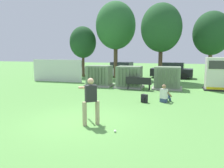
{
  "coord_description": "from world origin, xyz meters",
  "views": [
    {
      "loc": [
        3.51,
        -7.83,
        2.65
      ],
      "look_at": [
        0.21,
        3.5,
        1.0
      ],
      "focal_mm": 36.44,
      "sensor_mm": 36.0,
      "label": 1
    }
  ],
  "objects_px": {
    "park_bench": "(139,83)",
    "parked_car_right_of_center": "(172,71)",
    "batter": "(90,99)",
    "parked_car_left_of_center": "(121,70)",
    "generator_enclosure": "(216,74)",
    "transformer_mid_east": "(167,78)",
    "backpack": "(144,99)",
    "parked_car_leftmost": "(70,69)",
    "transformer_west": "(99,76)",
    "sports_ball": "(115,131)",
    "transformer_mid_west": "(129,77)",
    "seated_spectator": "(165,95)"
  },
  "relations": [
    {
      "from": "transformer_mid_west",
      "to": "seated_spectator",
      "type": "bearing_deg",
      "value": -56.83
    },
    {
      "from": "transformer_west",
      "to": "parked_car_right_of_center",
      "type": "distance_m",
      "value": 9.16
    },
    {
      "from": "backpack",
      "to": "generator_enclosure",
      "type": "bearing_deg",
      "value": 52.07
    },
    {
      "from": "transformer_west",
      "to": "parked_car_right_of_center",
      "type": "xyz_separation_m",
      "value": [
        5.36,
        7.42,
        -0.04
      ]
    },
    {
      "from": "transformer_west",
      "to": "batter",
      "type": "xyz_separation_m",
      "value": [
        2.93,
        -9.3,
        0.19
      ]
    },
    {
      "from": "generator_enclosure",
      "to": "backpack",
      "type": "height_order",
      "value": "generator_enclosure"
    },
    {
      "from": "batter",
      "to": "parked_car_left_of_center",
      "type": "xyz_separation_m",
      "value": [
        -2.88,
        16.07,
        -0.22
      ]
    },
    {
      "from": "transformer_west",
      "to": "parked_car_left_of_center",
      "type": "relative_size",
      "value": 0.48
    },
    {
      "from": "transformer_mid_west",
      "to": "parked_car_left_of_center",
      "type": "height_order",
      "value": "same"
    },
    {
      "from": "backpack",
      "to": "parked_car_left_of_center",
      "type": "xyz_separation_m",
      "value": [
        -4.24,
        11.8,
        0.54
      ]
    },
    {
      "from": "transformer_mid_west",
      "to": "generator_enclosure",
      "type": "distance_m",
      "value": 6.15
    },
    {
      "from": "parked_car_leftmost",
      "to": "transformer_mid_east",
      "type": "bearing_deg",
      "value": -32.65
    },
    {
      "from": "transformer_west",
      "to": "park_bench",
      "type": "relative_size",
      "value": 1.15
    },
    {
      "from": "batter",
      "to": "parked_car_left_of_center",
      "type": "height_order",
      "value": "batter"
    },
    {
      "from": "batter",
      "to": "seated_spectator",
      "type": "xyz_separation_m",
      "value": [
        2.39,
        4.72,
        -0.6
      ]
    },
    {
      "from": "transformer_west",
      "to": "batter",
      "type": "relative_size",
      "value": 1.21
    },
    {
      "from": "parked_car_leftmost",
      "to": "parked_car_left_of_center",
      "type": "bearing_deg",
      "value": -3.9
    },
    {
      "from": "generator_enclosure",
      "to": "parked_car_leftmost",
      "type": "bearing_deg",
      "value": 155.3
    },
    {
      "from": "transformer_mid_west",
      "to": "parked_car_left_of_center",
      "type": "distance_m",
      "value": 7.36
    },
    {
      "from": "generator_enclosure",
      "to": "seated_spectator",
      "type": "bearing_deg",
      "value": -122.73
    },
    {
      "from": "parked_car_left_of_center",
      "to": "transformer_west",
      "type": "bearing_deg",
      "value": -90.44
    },
    {
      "from": "park_bench",
      "to": "parked_car_right_of_center",
      "type": "height_order",
      "value": "parked_car_right_of_center"
    },
    {
      "from": "transformer_west",
      "to": "parked_car_right_of_center",
      "type": "height_order",
      "value": "same"
    },
    {
      "from": "batter",
      "to": "transformer_west",
      "type": "bearing_deg",
      "value": 107.51
    },
    {
      "from": "transformer_mid_east",
      "to": "sports_ball",
      "type": "height_order",
      "value": "transformer_mid_east"
    },
    {
      "from": "seated_spectator",
      "to": "parked_car_right_of_center",
      "type": "relative_size",
      "value": 0.22
    },
    {
      "from": "transformer_mid_west",
      "to": "seated_spectator",
      "type": "height_order",
      "value": "transformer_mid_west"
    },
    {
      "from": "sports_ball",
      "to": "parked_car_left_of_center",
      "type": "relative_size",
      "value": 0.02
    },
    {
      "from": "backpack",
      "to": "park_bench",
      "type": "bearing_deg",
      "value": 103.96
    },
    {
      "from": "parked_car_left_of_center",
      "to": "parked_car_leftmost",
      "type": "bearing_deg",
      "value": 176.1
    },
    {
      "from": "transformer_mid_west",
      "to": "parked_car_leftmost",
      "type": "bearing_deg",
      "value": 139.31
    },
    {
      "from": "sports_ball",
      "to": "parked_car_right_of_center",
      "type": "relative_size",
      "value": 0.02
    },
    {
      "from": "seated_spectator",
      "to": "transformer_mid_west",
      "type": "bearing_deg",
      "value": 123.17
    },
    {
      "from": "backpack",
      "to": "seated_spectator",
      "type": "bearing_deg",
      "value": 23.38
    },
    {
      "from": "parked_car_right_of_center",
      "to": "batter",
      "type": "bearing_deg",
      "value": -98.25
    },
    {
      "from": "transformer_mid_east",
      "to": "parked_car_right_of_center",
      "type": "distance_m",
      "value": 7.52
    },
    {
      "from": "generator_enclosure",
      "to": "sports_ball",
      "type": "distance_m",
      "value": 11.32
    },
    {
      "from": "seated_spectator",
      "to": "backpack",
      "type": "height_order",
      "value": "seated_spectator"
    },
    {
      "from": "sports_ball",
      "to": "parked_car_right_of_center",
      "type": "bearing_deg",
      "value": 85.6
    },
    {
      "from": "generator_enclosure",
      "to": "transformer_mid_east",
      "type": "bearing_deg",
      "value": -170.77
    },
    {
      "from": "backpack",
      "to": "parked_car_right_of_center",
      "type": "relative_size",
      "value": 0.1
    },
    {
      "from": "parked_car_left_of_center",
      "to": "parked_car_right_of_center",
      "type": "height_order",
      "value": "same"
    },
    {
      "from": "backpack",
      "to": "parked_car_left_of_center",
      "type": "relative_size",
      "value": 0.1
    },
    {
      "from": "transformer_mid_west",
      "to": "sports_ball",
      "type": "height_order",
      "value": "transformer_mid_west"
    },
    {
      "from": "transformer_mid_east",
      "to": "parked_car_left_of_center",
      "type": "relative_size",
      "value": 0.48
    },
    {
      "from": "park_bench",
      "to": "seated_spectator",
      "type": "height_order",
      "value": "seated_spectator"
    },
    {
      "from": "transformer_west",
      "to": "transformer_mid_west",
      "type": "xyz_separation_m",
      "value": [
        2.45,
        -0.19,
        0.0
      ]
    },
    {
      "from": "generator_enclosure",
      "to": "batter",
      "type": "height_order",
      "value": "generator_enclosure"
    },
    {
      "from": "parked_car_leftmost",
      "to": "parked_car_left_of_center",
      "type": "relative_size",
      "value": 0.99
    },
    {
      "from": "backpack",
      "to": "parked_car_leftmost",
      "type": "bearing_deg",
      "value": 130.45
    }
  ]
}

